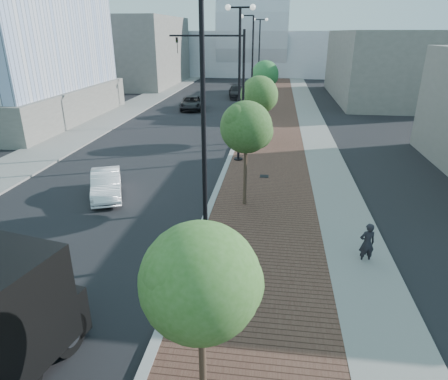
# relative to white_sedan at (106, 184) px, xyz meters

# --- Properties ---
(sidewalk) EXTENTS (7.00, 140.00, 0.12)m
(sidewalk) POSITION_rel_white_sedan_xyz_m (8.98, 24.69, -0.60)
(sidewalk) COLOR #4C2D23
(sidewalk) RESTS_ON ground
(concrete_strip) EXTENTS (2.40, 140.00, 0.13)m
(concrete_strip) POSITION_rel_white_sedan_xyz_m (11.68, 24.69, -0.60)
(concrete_strip) COLOR slate
(concrete_strip) RESTS_ON ground
(curb) EXTENTS (0.30, 140.00, 0.14)m
(curb) POSITION_rel_white_sedan_xyz_m (5.48, 24.69, -0.59)
(curb) COLOR gray
(curb) RESTS_ON ground
(west_sidewalk) EXTENTS (4.00, 140.00, 0.12)m
(west_sidewalk) POSITION_rel_white_sedan_xyz_m (-7.52, 24.69, -0.60)
(west_sidewalk) COLOR slate
(west_sidewalk) RESTS_ON ground
(white_sedan) EXTENTS (2.82, 4.24, 1.32)m
(white_sedan) POSITION_rel_white_sedan_xyz_m (0.00, 0.00, 0.00)
(white_sedan) COLOR silver
(white_sedan) RESTS_ON ground
(dark_car_mid) EXTENTS (2.90, 5.22, 1.38)m
(dark_car_mid) POSITION_rel_white_sedan_xyz_m (-0.72, 24.32, 0.03)
(dark_car_mid) COLOR black
(dark_car_mid) RESTS_ON ground
(dark_car_far) EXTENTS (2.89, 5.44, 1.50)m
(dark_car_far) POSITION_rel_white_sedan_xyz_m (3.35, 33.11, 0.09)
(dark_car_far) COLOR black
(dark_car_far) RESTS_ON ground
(pedestrian) EXTENTS (0.64, 0.49, 1.57)m
(pedestrian) POSITION_rel_white_sedan_xyz_m (11.85, -4.72, 0.13)
(pedestrian) COLOR black
(pedestrian) RESTS_ON ground
(streetlight_1) EXTENTS (1.44, 0.56, 9.21)m
(streetlight_1) POSITION_rel_white_sedan_xyz_m (5.97, -5.31, 3.68)
(streetlight_1) COLOR black
(streetlight_1) RESTS_ON ground
(streetlight_2) EXTENTS (1.72, 0.56, 9.28)m
(streetlight_2) POSITION_rel_white_sedan_xyz_m (6.08, 6.69, 4.16)
(streetlight_2) COLOR black
(streetlight_2) RESTS_ON ground
(streetlight_3) EXTENTS (1.44, 0.56, 9.21)m
(streetlight_3) POSITION_rel_white_sedan_xyz_m (5.97, 18.69, 3.68)
(streetlight_3) COLOR black
(streetlight_3) RESTS_ON ground
(streetlight_4) EXTENTS (1.72, 0.56, 9.28)m
(streetlight_4) POSITION_rel_white_sedan_xyz_m (6.08, 30.69, 4.16)
(streetlight_4) COLOR black
(streetlight_4) RESTS_ON ground
(traffic_mast) EXTENTS (5.09, 0.20, 8.00)m
(traffic_mast) POSITION_rel_white_sedan_xyz_m (5.18, 9.69, 4.32)
(traffic_mast) COLOR black
(traffic_mast) RESTS_ON ground
(tree_0) EXTENTS (2.46, 2.42, 4.51)m
(tree_0) POSITION_rel_white_sedan_xyz_m (7.13, -11.29, 2.63)
(tree_0) COLOR #382619
(tree_0) RESTS_ON ground
(tree_1) EXTENTS (2.40, 2.36, 5.04)m
(tree_1) POSITION_rel_white_sedan_xyz_m (7.13, -0.29, 3.19)
(tree_1) COLOR #382619
(tree_1) RESTS_ON ground
(tree_2) EXTENTS (2.76, 2.76, 4.92)m
(tree_2) POSITION_rel_white_sedan_xyz_m (7.13, 11.71, 2.87)
(tree_2) COLOR #382619
(tree_2) RESTS_ON ground
(tree_3) EXTENTS (2.71, 2.71, 5.22)m
(tree_3) POSITION_rel_white_sedan_xyz_m (7.13, 23.71, 3.19)
(tree_3) COLOR #382619
(tree_3) RESTS_ON ground
(convention_center) EXTENTS (50.00, 30.00, 50.00)m
(convention_center) POSITION_rel_white_sedan_xyz_m (3.48, 69.69, 5.34)
(convention_center) COLOR #B4B7BF
(convention_center) RESTS_ON ground
(commercial_block_nw) EXTENTS (14.00, 20.00, 10.00)m
(commercial_block_nw) POSITION_rel_white_sedan_xyz_m (-14.52, 44.69, 4.34)
(commercial_block_nw) COLOR #636059
(commercial_block_nw) RESTS_ON ground
(commercial_block_ne) EXTENTS (12.00, 22.00, 8.00)m
(commercial_block_ne) POSITION_rel_white_sedan_xyz_m (21.48, 34.69, 3.34)
(commercial_block_ne) COLOR #636059
(commercial_block_ne) RESTS_ON ground
(utility_cover_1) EXTENTS (0.50, 0.50, 0.02)m
(utility_cover_1) POSITION_rel_white_sedan_xyz_m (7.88, -7.31, -0.53)
(utility_cover_1) COLOR black
(utility_cover_1) RESTS_ON sidewalk
(utility_cover_2) EXTENTS (0.50, 0.50, 0.02)m
(utility_cover_2) POSITION_rel_white_sedan_xyz_m (7.88, 3.69, -0.53)
(utility_cover_2) COLOR black
(utility_cover_2) RESTS_ON sidewalk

